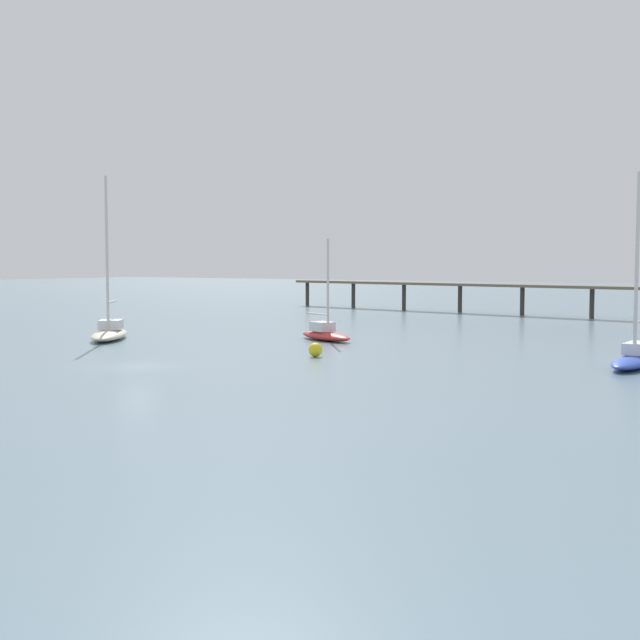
# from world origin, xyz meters

# --- Properties ---
(ground_plane) EXTENTS (400.00, 400.00, 0.00)m
(ground_plane) POSITION_xyz_m (0.00, 0.00, 0.00)
(ground_plane) COLOR slate
(pier) EXTENTS (58.00, 11.52, 6.98)m
(pier) POSITION_xyz_m (13.32, 54.91, 4.23)
(pier) COLOR brown
(pier) RESTS_ON ground_plane
(sailboat_red) EXTENTS (6.35, 4.38, 7.77)m
(sailboat_red) POSITION_xyz_m (0.83, 19.33, 0.58)
(sailboat_red) COLOR red
(sailboat_red) RESTS_ON ground_plane
(sailboat_blue) EXTENTS (2.22, 7.83, 11.08)m
(sailboat_blue) POSITION_xyz_m (24.38, 15.28, 0.68)
(sailboat_blue) COLOR #2D4CB7
(sailboat_blue) RESTS_ON ground_plane
(sailboat_cream) EXTENTS (6.59, 7.87, 12.52)m
(sailboat_cream) POSITION_xyz_m (-13.65, 11.00, 0.70)
(sailboat_cream) COLOR beige
(sailboat_cream) RESTS_ON ground_plane
(mooring_buoy_near) EXTENTS (0.89, 0.89, 0.89)m
(mooring_buoy_near) POSITION_xyz_m (6.09, 9.66, 0.45)
(mooring_buoy_near) COLOR yellow
(mooring_buoy_near) RESTS_ON ground_plane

